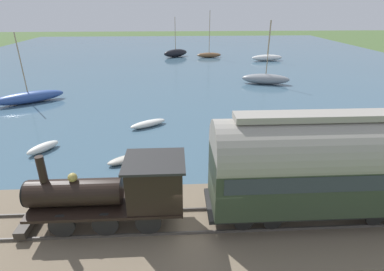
% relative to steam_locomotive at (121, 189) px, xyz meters
% --- Properties ---
extents(ground_plane, '(200.00, 200.00, 0.00)m').
position_rel_steam_locomotive_xyz_m(ground_plane, '(-0.01, -3.33, -2.20)').
color(ground_plane, '#476033').
extents(harbor_water, '(80.00, 80.00, 0.01)m').
position_rel_steam_locomotive_xyz_m(harbor_water, '(43.14, -3.33, -2.19)').
color(harbor_water, '#426075').
rests_on(harbor_water, ground).
extents(rail_embankment, '(5.68, 56.00, 0.59)m').
position_rel_steam_locomotive_xyz_m(rail_embankment, '(0.00, -3.33, -1.96)').
color(rail_embankment, '#756651').
rests_on(rail_embankment, ground).
extents(steam_locomotive, '(2.07, 6.58, 3.13)m').
position_rel_steam_locomotive_xyz_m(steam_locomotive, '(0.00, 0.00, 0.00)').
color(steam_locomotive, black).
rests_on(steam_locomotive, rail_embankment).
extents(passenger_coach, '(2.58, 9.34, 4.63)m').
position_rel_steam_locomotive_xyz_m(passenger_coach, '(0.00, -8.07, 0.90)').
color(passenger_coach, black).
rests_on(passenger_coach, rail_embankment).
extents(sailboat_brown, '(1.39, 4.35, 7.81)m').
position_rel_steam_locomotive_xyz_m(sailboat_brown, '(44.37, -8.29, -1.70)').
color(sailboat_brown, brown).
rests_on(sailboat_brown, harbor_water).
extents(sailboat_blue, '(4.57, 6.18, 6.55)m').
position_rel_steam_locomotive_xyz_m(sailboat_blue, '(18.73, 12.00, -1.63)').
color(sailboat_blue, '#335199').
rests_on(sailboat_blue, harbor_water).
extents(sailboat_gray, '(2.85, 5.78, 7.18)m').
position_rel_steam_locomotive_xyz_m(sailboat_gray, '(24.86, -12.99, -1.57)').
color(sailboat_gray, gray).
rests_on(sailboat_gray, harbor_water).
extents(sailboat_white, '(1.84, 5.43, 6.46)m').
position_rel_steam_locomotive_xyz_m(sailboat_white, '(40.45, -17.67, -1.66)').
color(sailboat_white, white).
rests_on(sailboat_white, harbor_water).
extents(sailboat_black, '(3.69, 4.74, 6.75)m').
position_rel_steam_locomotive_xyz_m(sailboat_black, '(45.39, -2.34, -1.50)').
color(sailboat_black, black).
rests_on(sailboat_black, harbor_water).
extents(rowboat_mid_harbor, '(2.26, 1.81, 0.33)m').
position_rel_steam_locomotive_xyz_m(rowboat_mid_harbor, '(5.29, -11.68, -2.02)').
color(rowboat_mid_harbor, beige).
rests_on(rowboat_mid_harbor, harbor_water).
extents(rowboat_near_shore, '(2.24, 2.95, 0.49)m').
position_rel_steam_locomotive_xyz_m(rowboat_near_shore, '(11.92, -0.02, -1.94)').
color(rowboat_near_shore, silver).
rests_on(rowboat_near_shore, harbor_water).
extents(rowboat_off_pier, '(2.22, 1.85, 0.53)m').
position_rel_steam_locomotive_xyz_m(rowboat_off_pier, '(7.98, 6.49, -1.92)').
color(rowboat_off_pier, silver).
rests_on(rowboat_off_pier, harbor_water).
extents(rowboat_far_out, '(1.83, 2.41, 0.39)m').
position_rel_steam_locomotive_xyz_m(rowboat_far_out, '(6.20, 0.86, -1.99)').
color(rowboat_far_out, '#B7B2A3').
rests_on(rowboat_far_out, harbor_water).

